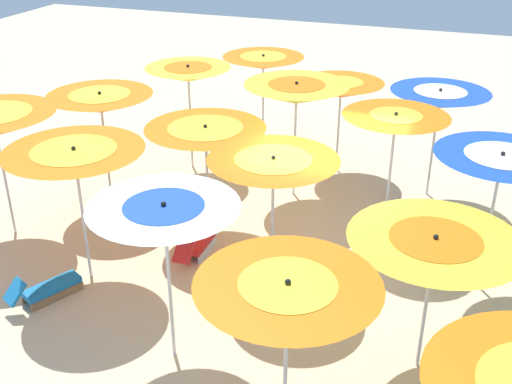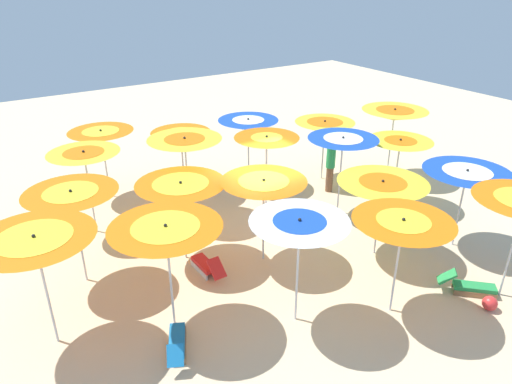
# 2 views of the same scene
# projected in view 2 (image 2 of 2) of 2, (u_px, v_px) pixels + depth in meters

# --- Properties ---
(ground) EXTENTS (40.64, 40.64, 0.04)m
(ground) POSITION_uv_depth(u_px,v_px,m) (265.00, 237.00, 13.33)
(ground) COLOR beige
(beach_umbrella_0) EXTENTS (2.26, 2.26, 2.51)m
(beach_umbrella_0) POSITION_uv_depth(u_px,v_px,m) (394.00, 115.00, 16.30)
(beach_umbrella_0) COLOR silver
(beach_umbrella_0) RESTS_ON ground
(beach_umbrella_1) EXTENTS (2.06, 2.06, 2.18)m
(beach_umbrella_1) POSITION_uv_depth(u_px,v_px,m) (325.00, 127.00, 16.21)
(beach_umbrella_1) COLOR silver
(beach_umbrella_1) RESTS_ON ground
(beach_umbrella_2) EXTENTS (2.02, 2.02, 2.39)m
(beach_umbrella_2) POSITION_uv_depth(u_px,v_px,m) (248.00, 125.00, 15.65)
(beach_umbrella_2) COLOR silver
(beach_umbrella_2) RESTS_ON ground
(beach_umbrella_3) EXTENTS (1.92, 1.92, 2.20)m
(beach_umbrella_3) POSITION_uv_depth(u_px,v_px,m) (181.00, 137.00, 15.14)
(beach_umbrella_3) COLOR silver
(beach_umbrella_3) RESTS_ON ground
(beach_umbrella_4) EXTENTS (2.03, 2.03, 2.32)m
(beach_umbrella_4) POSITION_uv_depth(u_px,v_px,m) (101.00, 136.00, 14.83)
(beach_umbrella_4) COLOR silver
(beach_umbrella_4) RESTS_ON ground
(beach_umbrella_5) EXTENTS (1.96, 1.96, 2.20)m
(beach_umbrella_5) POSITION_uv_depth(u_px,v_px,m) (400.00, 146.00, 14.38)
(beach_umbrella_5) COLOR silver
(beach_umbrella_5) RESTS_ON ground
(beach_umbrella_6) EXTENTS (2.07, 2.07, 2.48)m
(beach_umbrella_6) POSITION_uv_depth(u_px,v_px,m) (343.00, 144.00, 13.72)
(beach_umbrella_6) COLOR silver
(beach_umbrella_6) RESTS_ON ground
(beach_umbrella_7) EXTENTS (1.93, 1.93, 2.47)m
(beach_umbrella_7) POSITION_uv_depth(u_px,v_px,m) (267.00, 143.00, 13.82)
(beach_umbrella_7) COLOR silver
(beach_umbrella_7) RESTS_ON ground
(beach_umbrella_8) EXTENTS (2.15, 2.15, 2.53)m
(beach_umbrella_8) POSITION_uv_depth(u_px,v_px,m) (185.00, 145.00, 13.52)
(beach_umbrella_8) COLOR silver
(beach_umbrella_8) RESTS_ON ground
(beach_umbrella_9) EXTENTS (1.92, 1.92, 2.49)m
(beach_umbrella_9) POSITION_uv_depth(u_px,v_px,m) (84.00, 158.00, 12.64)
(beach_umbrella_9) COLOR silver
(beach_umbrella_9) RESTS_ON ground
(beach_umbrella_10) EXTENTS (2.23, 2.23, 2.25)m
(beach_umbrella_10) POSITION_uv_depth(u_px,v_px,m) (466.00, 178.00, 12.10)
(beach_umbrella_10) COLOR silver
(beach_umbrella_10) RESTS_ON ground
(beach_umbrella_11) EXTENTS (2.27, 2.27, 2.14)m
(beach_umbrella_11) POSITION_uv_depth(u_px,v_px,m) (382.00, 188.00, 11.76)
(beach_umbrella_11) COLOR silver
(beach_umbrella_11) RESTS_ON ground
(beach_umbrella_12) EXTENTS (2.12, 2.12, 2.29)m
(beach_umbrella_12) POSITION_uv_depth(u_px,v_px,m) (264.00, 188.00, 11.46)
(beach_umbrella_12) COLOR silver
(beach_umbrella_12) RESTS_ON ground
(beach_umbrella_13) EXTENTS (2.23, 2.23, 2.20)m
(beach_umbrella_13) POSITION_uv_depth(u_px,v_px,m) (181.00, 191.00, 11.55)
(beach_umbrella_13) COLOR silver
(beach_umbrella_13) RESTS_ON ground
(beach_umbrella_14) EXTENTS (2.10, 2.10, 2.44)m
(beach_umbrella_14) POSITION_uv_depth(u_px,v_px,m) (72.00, 199.00, 10.55)
(beach_umbrella_14) COLOR silver
(beach_umbrella_14) RESTS_ON ground
(beach_umbrella_16) EXTENTS (2.08, 2.08, 2.33)m
(beach_umbrella_16) POSITION_uv_depth(u_px,v_px,m) (402.00, 228.00, 9.59)
(beach_umbrella_16) COLOR silver
(beach_umbrella_16) RESTS_ON ground
(beach_umbrella_17) EXTENTS (2.01, 2.01, 2.49)m
(beach_umbrella_17) POSITION_uv_depth(u_px,v_px,m) (299.00, 230.00, 9.27)
(beach_umbrella_17) COLOR silver
(beach_umbrella_17) RESTS_ON ground
(beach_umbrella_18) EXTENTS (2.24, 2.24, 2.43)m
(beach_umbrella_18) POSITION_uv_depth(u_px,v_px,m) (166.00, 234.00, 9.16)
(beach_umbrella_18) COLOR silver
(beach_umbrella_18) RESTS_ON ground
(beach_umbrella_19) EXTENTS (2.24, 2.24, 2.52)m
(beach_umbrella_19) POSITION_uv_depth(u_px,v_px,m) (36.00, 247.00, 8.64)
(beach_umbrella_19) COLOR silver
(beach_umbrella_19) RESTS_ON ground
(lounger_0) EXTENTS (1.15, 1.16, 0.56)m
(lounger_0) POSITION_uv_depth(u_px,v_px,m) (470.00, 286.00, 10.94)
(lounger_0) COLOR olive
(lounger_0) RESTS_ON ground
(lounger_1) EXTENTS (1.28, 0.38, 0.60)m
(lounger_1) POSITION_uv_depth(u_px,v_px,m) (207.00, 265.00, 11.68)
(lounger_1) COLOR silver
(lounger_1) RESTS_ON ground
(lounger_2) EXTENTS (1.25, 0.83, 0.56)m
(lounger_2) POSITION_uv_depth(u_px,v_px,m) (177.00, 344.00, 9.28)
(lounger_2) COLOR olive
(lounger_2) RESTS_ON ground
(beachgoer_0) EXTENTS (0.30, 0.30, 1.87)m
(beachgoer_0) POSITION_uv_depth(u_px,v_px,m) (330.00, 164.00, 15.64)
(beachgoer_0) COLOR brown
(beachgoer_0) RESTS_ON ground
(beach_ball) EXTENTS (0.33, 0.33, 0.33)m
(beach_ball) POSITION_uv_depth(u_px,v_px,m) (490.00, 303.00, 10.43)
(beach_ball) COLOR red
(beach_ball) RESTS_ON ground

